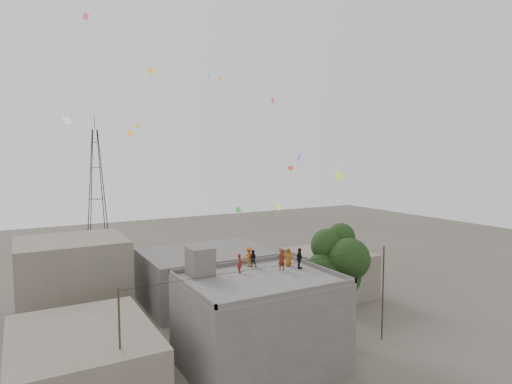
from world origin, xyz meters
TOP-DOWN VIEW (x-y plane):
  - ground at (0.00, 0.00)m, footprint 140.00×140.00m
  - main_building at (0.00, 0.00)m, footprint 10.00×8.00m
  - parapet at (0.00, 0.00)m, footprint 10.00×8.00m
  - stair_head_box at (-3.20, 2.60)m, footprint 1.60×1.80m
  - neighbor_west at (-11.00, 2.00)m, footprint 8.00×10.00m
  - neighbor_north at (2.00, 14.00)m, footprint 12.00×9.00m
  - neighbor_northwest at (-10.00, 16.00)m, footprint 9.00×8.00m
  - neighbor_east at (14.00, 10.00)m, footprint 7.00×8.00m
  - tree at (7.37, 0.60)m, footprint 4.90×4.60m
  - utility_line at (0.50, -1.25)m, footprint 20.12×0.62m
  - transmission_tower at (-4.00, 40.00)m, footprint 2.97×2.97m
  - person_red_adult at (2.43, 1.05)m, footprint 0.56×0.37m
  - person_orange_child at (3.54, 1.82)m, footprint 0.79×0.71m
  - person_dark_child at (1.09, 2.91)m, footprint 0.77×0.72m
  - person_dark_adult at (3.79, 0.75)m, footprint 0.95×0.82m
  - person_orange_adult at (0.89, 3.15)m, footprint 0.97×0.58m
  - person_red_child at (-0.49, 1.92)m, footprint 0.54×0.60m
  - kites at (1.43, 5.70)m, footprint 20.01×17.11m

SIDE VIEW (x-z plane):
  - ground at x=0.00m, z-range 0.00..0.00m
  - neighbor_west at x=-11.00m, z-range 0.00..4.00m
  - neighbor_east at x=14.00m, z-range 0.00..4.40m
  - neighbor_north at x=2.00m, z-range 0.00..5.00m
  - main_building at x=0.00m, z-range 0.00..6.10m
  - neighbor_northwest at x=-10.00m, z-range 0.00..7.00m
  - utility_line at x=0.50m, z-range 0.13..7.53m
  - tree at x=7.37m, z-range 1.55..10.65m
  - parapet at x=0.00m, z-range 6.10..6.40m
  - person_dark_child at x=1.09m, z-range 6.10..7.36m
  - person_orange_child at x=3.54m, z-range 6.10..7.46m
  - person_red_child at x=-0.49m, z-range 6.10..7.47m
  - person_orange_adult at x=0.89m, z-range 6.10..7.59m
  - person_red_adult at x=2.43m, z-range 6.10..7.63m
  - person_dark_adult at x=3.79m, z-range 6.10..7.64m
  - stair_head_box at x=-3.20m, z-range 6.10..8.10m
  - transmission_tower at x=-4.00m, z-range -0.93..19.07m
  - kites at x=1.43m, z-range 9.26..21.63m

